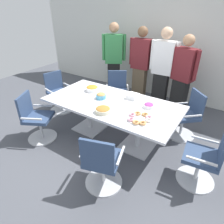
# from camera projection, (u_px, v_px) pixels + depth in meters

# --- Properties ---
(ground_plane) EXTENTS (10.00, 10.00, 0.01)m
(ground_plane) POSITION_uv_depth(u_px,v_px,m) (112.00, 136.00, 3.82)
(ground_plane) COLOR #4C4F56
(back_wall) EXTENTS (8.00, 0.10, 2.80)m
(back_wall) POSITION_uv_depth(u_px,v_px,m) (165.00, 43.00, 4.86)
(back_wall) COLOR silver
(back_wall) RESTS_ON ground
(conference_table) EXTENTS (2.40, 1.20, 0.75)m
(conference_table) POSITION_uv_depth(u_px,v_px,m) (112.00, 108.00, 3.51)
(conference_table) COLOR silver
(conference_table) RESTS_ON ground
(office_chair_0) EXTENTS (0.75, 0.75, 0.91)m
(office_chair_0) POSITION_uv_depth(u_px,v_px,m) (117.00, 93.00, 4.63)
(office_chair_0) COLOR silver
(office_chair_0) RESTS_ON ground
(office_chair_1) EXTENTS (0.65, 0.65, 0.91)m
(office_chair_1) POSITION_uv_depth(u_px,v_px,m) (59.00, 94.00, 4.58)
(office_chair_1) COLOR silver
(office_chair_1) RESTS_ON ground
(office_chair_2) EXTENTS (0.73, 0.73, 0.91)m
(office_chair_2) POSITION_uv_depth(u_px,v_px,m) (36.00, 120.00, 3.58)
(office_chair_2) COLOR silver
(office_chair_2) RESTS_ON ground
(office_chair_3) EXTENTS (0.68, 0.68, 0.91)m
(office_chair_3) POSITION_uv_depth(u_px,v_px,m) (102.00, 164.00, 2.60)
(office_chair_3) COLOR silver
(office_chair_3) RESTS_ON ground
(office_chair_4) EXTENTS (0.59, 0.59, 0.91)m
(office_chair_4) POSITION_uv_depth(u_px,v_px,m) (205.00, 160.00, 2.66)
(office_chair_4) COLOR silver
(office_chair_4) RESTS_ON ground
(office_chair_5) EXTENTS (0.76, 0.76, 0.91)m
(office_chair_5) POSITION_uv_depth(u_px,v_px,m) (186.00, 117.00, 3.66)
(office_chair_5) COLOR silver
(office_chair_5) RESTS_ON ground
(person_standing_0) EXTENTS (0.57, 0.41, 1.89)m
(person_standing_0) POSITION_uv_depth(u_px,v_px,m) (114.00, 59.00, 5.09)
(person_standing_0) COLOR black
(person_standing_0) RESTS_ON ground
(person_standing_1) EXTENTS (0.61, 0.24, 1.84)m
(person_standing_1) POSITION_uv_depth(u_px,v_px,m) (140.00, 65.00, 4.74)
(person_standing_1) COLOR brown
(person_standing_1) RESTS_ON ground
(person_standing_2) EXTENTS (0.61, 0.24, 1.87)m
(person_standing_2) POSITION_uv_depth(u_px,v_px,m) (162.00, 70.00, 4.33)
(person_standing_2) COLOR black
(person_standing_2) RESTS_ON ground
(person_standing_3) EXTENTS (0.60, 0.35, 1.77)m
(person_standing_3) POSITION_uv_depth(u_px,v_px,m) (182.00, 76.00, 4.12)
(person_standing_3) COLOR black
(person_standing_3) RESTS_ON ground
(snack_bowl_pretzels) EXTENTS (0.26, 0.26, 0.10)m
(snack_bowl_pretzels) POSITION_uv_depth(u_px,v_px,m) (103.00, 110.00, 3.11)
(snack_bowl_pretzels) COLOR beige
(snack_bowl_pretzels) RESTS_ON conference_table
(snack_bowl_cookies) EXTENTS (0.18, 0.18, 0.11)m
(snack_bowl_cookies) POSITION_uv_depth(u_px,v_px,m) (101.00, 96.00, 3.56)
(snack_bowl_cookies) COLOR #4C9EC6
(snack_bowl_cookies) RESTS_ON conference_table
(snack_bowl_chips_orange) EXTENTS (0.26, 0.26, 0.11)m
(snack_bowl_chips_orange) POSITION_uv_depth(u_px,v_px,m) (92.00, 88.00, 3.86)
(snack_bowl_chips_orange) COLOR white
(snack_bowl_chips_orange) RESTS_ON conference_table
(snack_bowl_candy_mix) EXTENTS (0.18, 0.18, 0.08)m
(snack_bowl_candy_mix) POSITION_uv_depth(u_px,v_px,m) (149.00, 106.00, 3.25)
(snack_bowl_candy_mix) COLOR white
(snack_bowl_candy_mix) RESTS_ON conference_table
(donut_platter) EXTENTS (0.39, 0.39, 0.04)m
(donut_platter) POSITION_uv_depth(u_px,v_px,m) (140.00, 118.00, 2.93)
(donut_platter) COLOR white
(donut_platter) RESTS_ON conference_table
(napkin_pile) EXTENTS (0.20, 0.20, 0.09)m
(napkin_pile) POSITION_uv_depth(u_px,v_px,m) (133.00, 96.00, 3.56)
(napkin_pile) COLOR white
(napkin_pile) RESTS_ON conference_table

